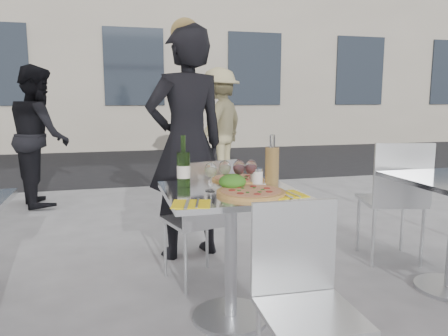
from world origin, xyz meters
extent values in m
plane|color=slate|center=(0.00, 0.00, 0.00)|extent=(80.00, 80.00, 0.00)
cube|color=black|center=(0.00, 6.50, 0.00)|extent=(24.00, 5.00, 0.00)
cylinder|color=#B7BABF|center=(0.00, 0.00, 0.01)|extent=(0.44, 0.44, 0.02)
cylinder|color=#B7BABF|center=(0.00, 0.00, 0.37)|extent=(0.07, 0.07, 0.72)
cube|color=silver|center=(0.00, 0.00, 0.73)|extent=(0.72, 0.72, 0.03)
cylinder|color=silver|center=(0.04, 0.79, 0.21)|extent=(0.02, 0.02, 0.42)
cylinder|color=silver|center=(-0.28, 0.70, 0.21)|extent=(0.02, 0.02, 0.42)
cylinder|color=silver|center=(0.13, 0.47, 0.21)|extent=(0.02, 0.02, 0.42)
cylinder|color=silver|center=(-0.19, 0.38, 0.21)|extent=(0.02, 0.02, 0.42)
cube|color=silver|center=(-0.08, 0.58, 0.43)|extent=(0.48, 0.48, 0.02)
cube|color=silver|center=(-0.03, 0.39, 0.65)|extent=(0.38, 0.13, 0.42)
cube|color=silver|center=(0.10, -0.80, 0.41)|extent=(0.39, 0.39, 0.02)
cube|color=silver|center=(0.11, -0.61, 0.62)|extent=(0.37, 0.04, 0.40)
cylinder|color=silver|center=(1.67, 0.74, 0.23)|extent=(0.02, 0.02, 0.45)
cylinder|color=silver|center=(1.32, 0.83, 0.23)|extent=(0.02, 0.02, 0.45)
cylinder|color=silver|center=(1.58, 0.38, 0.23)|extent=(0.02, 0.02, 0.45)
cylinder|color=silver|center=(1.23, 0.48, 0.23)|extent=(0.02, 0.02, 0.45)
cube|color=silver|center=(1.45, 0.61, 0.46)|extent=(0.52, 0.52, 0.03)
cube|color=silver|center=(1.40, 0.40, 0.71)|extent=(0.42, 0.13, 0.45)
imported|color=black|center=(-0.05, 1.10, 0.90)|extent=(0.74, 0.57, 1.79)
imported|color=black|center=(-1.43, 3.25, 0.82)|extent=(0.81, 0.93, 1.63)
imported|color=tan|center=(1.03, 4.32, 0.86)|extent=(1.22, 1.25, 1.72)
cylinder|color=tan|center=(0.07, -0.12, 0.76)|extent=(0.36, 0.36, 0.02)
cylinder|color=#CFBB86|center=(0.07, -0.12, 0.77)|extent=(0.32, 0.32, 0.00)
cylinder|color=white|center=(0.09, 0.19, 0.76)|extent=(0.35, 0.35, 0.01)
cylinder|color=tan|center=(0.09, 0.19, 0.77)|extent=(0.31, 0.31, 0.02)
cylinder|color=#CFBB86|center=(0.09, 0.19, 0.78)|extent=(0.27, 0.27, 0.00)
cylinder|color=white|center=(0.01, 0.01, 0.76)|extent=(0.22, 0.22, 0.01)
ellipsoid|color=#216A1A|center=(0.01, 0.01, 0.80)|extent=(0.15, 0.15, 0.08)
sphere|color=#B21914|center=(0.05, 0.03, 0.81)|extent=(0.03, 0.03, 0.03)
cylinder|color=#2A4B1C|center=(-0.24, 0.14, 0.85)|extent=(0.07, 0.07, 0.20)
cone|color=#2A4B1C|center=(-0.24, 0.14, 0.95)|extent=(0.07, 0.07, 0.03)
cylinder|color=#2A4B1C|center=(-0.24, 0.14, 0.99)|extent=(0.03, 0.03, 0.10)
cylinder|color=silver|center=(-0.24, 0.14, 0.84)|extent=(0.07, 0.08, 0.07)
cylinder|color=tan|center=(0.27, 0.09, 0.86)|extent=(0.08, 0.08, 0.22)
cylinder|color=white|center=(0.27, 0.09, 1.00)|extent=(0.03, 0.03, 0.08)
cylinder|color=white|center=(0.17, 0.05, 0.80)|extent=(0.06, 0.06, 0.09)
cylinder|color=silver|center=(0.17, 0.05, 0.85)|extent=(0.06, 0.06, 0.02)
cylinder|color=white|center=(-0.11, 0.01, 0.75)|extent=(0.06, 0.06, 0.00)
cylinder|color=white|center=(-0.11, 0.01, 0.80)|extent=(0.01, 0.01, 0.09)
ellipsoid|color=white|center=(-0.11, 0.01, 0.86)|extent=(0.07, 0.07, 0.08)
ellipsoid|color=beige|center=(-0.11, 0.01, 0.85)|extent=(0.05, 0.05, 0.05)
cylinder|color=white|center=(-0.02, 0.07, 0.75)|extent=(0.06, 0.06, 0.00)
cylinder|color=white|center=(-0.02, 0.07, 0.80)|extent=(0.01, 0.01, 0.09)
ellipsoid|color=white|center=(-0.02, 0.07, 0.86)|extent=(0.07, 0.07, 0.08)
ellipsoid|color=beige|center=(-0.02, 0.07, 0.85)|extent=(0.05, 0.05, 0.05)
cylinder|color=white|center=(0.06, 0.06, 0.75)|extent=(0.06, 0.06, 0.00)
cylinder|color=white|center=(0.06, 0.06, 0.80)|extent=(0.01, 0.01, 0.09)
ellipsoid|color=white|center=(0.06, 0.06, 0.86)|extent=(0.07, 0.07, 0.08)
ellipsoid|color=#490A0F|center=(0.06, 0.06, 0.85)|extent=(0.05, 0.05, 0.05)
cylinder|color=white|center=(0.13, 0.05, 0.75)|extent=(0.06, 0.06, 0.00)
cylinder|color=white|center=(0.13, 0.05, 0.80)|extent=(0.01, 0.01, 0.09)
ellipsoid|color=white|center=(0.13, 0.05, 0.86)|extent=(0.07, 0.07, 0.08)
ellipsoid|color=#490A0F|center=(0.13, 0.05, 0.85)|extent=(0.05, 0.05, 0.05)
cube|color=yellow|center=(-0.27, -0.27, 0.75)|extent=(0.22, 0.22, 0.00)
cube|color=#B7BABF|center=(-0.29, -0.27, 0.76)|extent=(0.06, 0.20, 0.00)
cube|color=#B7BABF|center=(-0.24, -0.27, 0.76)|extent=(0.05, 0.18, 0.00)
cube|color=yellow|center=(0.25, -0.18, 0.75)|extent=(0.19, 0.19, 0.00)
cube|color=#B7BABF|center=(0.23, -0.18, 0.76)|extent=(0.03, 0.20, 0.00)
cube|color=#B7BABF|center=(0.28, -0.18, 0.76)|extent=(0.03, 0.18, 0.00)
camera|label=1|loc=(-0.63, -2.25, 1.24)|focal=35.00mm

